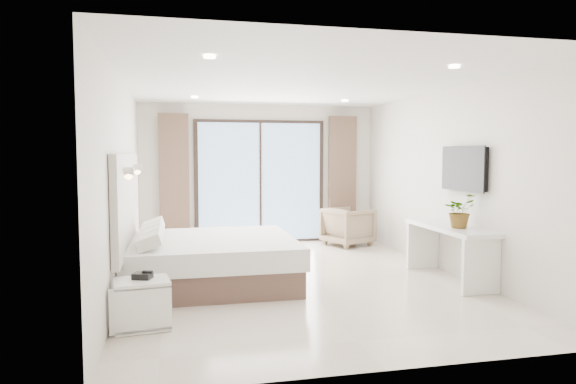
% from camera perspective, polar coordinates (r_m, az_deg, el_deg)
% --- Properties ---
extents(ground, '(6.20, 6.20, 0.00)m').
position_cam_1_polar(ground, '(7.26, 0.98, -9.69)').
color(ground, beige).
rests_on(ground, ground).
extents(room_shell, '(4.62, 6.22, 2.72)m').
position_cam_1_polar(room_shell, '(7.73, -1.73, 3.00)').
color(room_shell, silver).
rests_on(room_shell, ground).
extents(bed, '(2.21, 2.11, 0.76)m').
position_cam_1_polar(bed, '(7.04, -8.70, -7.48)').
color(bed, brown).
rests_on(bed, ground).
extents(nightstand, '(0.59, 0.51, 0.49)m').
position_cam_1_polar(nightstand, '(5.47, -15.91, -11.86)').
color(nightstand, white).
rests_on(nightstand, ground).
extents(phone, '(0.22, 0.19, 0.06)m').
position_cam_1_polar(phone, '(5.44, -15.86, -8.95)').
color(phone, black).
rests_on(phone, nightstand).
extents(console_desk, '(0.53, 1.69, 0.77)m').
position_cam_1_polar(console_desk, '(7.43, 17.49, -5.09)').
color(console_desk, white).
rests_on(console_desk, ground).
extents(plant, '(0.55, 0.57, 0.36)m').
position_cam_1_polar(plant, '(7.17, 18.53, -2.38)').
color(plant, '#33662D').
rests_on(plant, console_desk).
extents(armchair, '(0.97, 1.00, 0.80)m').
position_cam_1_polar(armchair, '(9.90, 6.68, -3.63)').
color(armchair, '#8B6D5B').
rests_on(armchair, ground).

